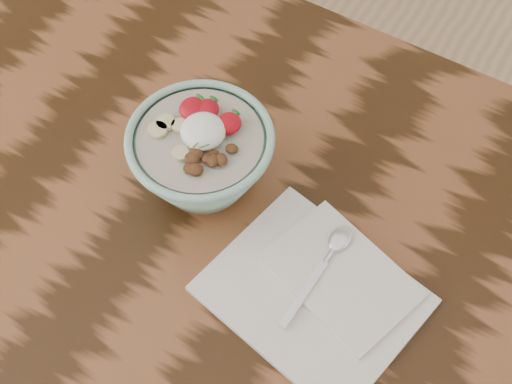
{
  "coord_description": "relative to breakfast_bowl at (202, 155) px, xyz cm",
  "views": [
    {
      "loc": [
        39.37,
        -41.45,
        164.06
      ],
      "look_at": [
        14.79,
        -0.32,
        87.06
      ],
      "focal_mm": 50.0,
      "sensor_mm": 36.0,
      "label": 1
    }
  ],
  "objects": [
    {
      "name": "spoon",
      "position": [
        21.85,
        -1.63,
        -4.98
      ],
      "size": [
        3.12,
        17.59,
        0.92
      ],
      "rotation": [
        0.0,
        0.0,
        -0.04
      ],
      "color": "silver",
      "rests_on": "napkin"
    },
    {
      "name": "napkin",
      "position": [
        22.92,
        -7.02,
        -6.32
      ],
      "size": [
        30.43,
        26.58,
        1.65
      ],
      "rotation": [
        0.0,
        0.0,
        -0.2
      ],
      "color": "silver",
      "rests_on": "table"
    },
    {
      "name": "table",
      "position": [
        -3.54,
        -3.66,
        -16.31
      ],
      "size": [
        160.0,
        90.0,
        75.0
      ],
      "color": "black",
      "rests_on": "ground"
    },
    {
      "name": "breakfast_bowl",
      "position": [
        0.0,
        0.0,
        0.0
      ],
      "size": [
        20.5,
        20.5,
        13.92
      ],
      "rotation": [
        0.0,
        0.0,
        -0.28
      ],
      "color": "#8BBBA8",
      "rests_on": "table"
    }
  ]
}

